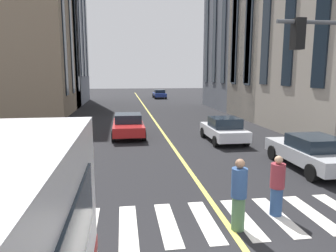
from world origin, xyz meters
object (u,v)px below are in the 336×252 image
pedestrian_near (239,195)px  car_white_trailing (224,129)px  car_silver_near (312,152)px  car_blue_parked_b (159,94)px  pedestrian_companion (277,186)px  car_red_parked_a (128,125)px

pedestrian_near → car_white_trailing: bearing=-16.5°
car_silver_near → car_blue_parked_b: same height
pedestrian_near → pedestrian_companion: pedestrian_near is taller
car_blue_parked_b → pedestrian_companion: pedestrian_companion is taller
car_white_trailing → pedestrian_companion: size_ratio=2.35×
car_silver_near → pedestrian_near: size_ratio=2.45×
car_silver_near → pedestrian_near: (-4.33, 4.74, 0.20)m
car_silver_near → pedestrian_companion: (-3.72, 3.43, 0.12)m
car_red_parked_a → car_white_trailing: bearing=-113.9°
car_silver_near → pedestrian_companion: bearing=137.4°
car_blue_parked_b → pedestrian_companion: size_ratio=2.66×
car_white_trailing → pedestrian_near: (-9.79, 2.89, 0.20)m
car_blue_parked_b → pedestrian_near: bearing=175.8°
car_blue_parked_b → car_red_parked_a: bearing=169.7°
car_white_trailing → pedestrian_companion: bearing=170.2°
car_red_parked_a → pedestrian_near: size_ratio=2.45×
pedestrian_companion → car_blue_parked_b: bearing=-2.5°
car_white_trailing → pedestrian_near: 10.21m
car_red_parked_a → pedestrian_near: 12.38m
car_silver_near → car_blue_parked_b: (38.20, 1.61, 0.00)m
car_white_trailing → pedestrian_companion: 9.31m
car_blue_parked_b → pedestrian_companion: 41.96m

